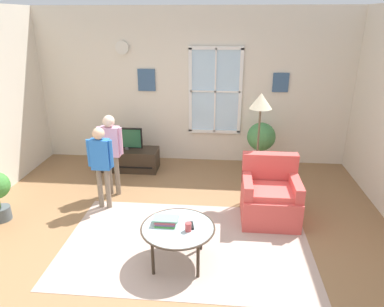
{
  "coord_description": "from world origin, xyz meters",
  "views": [
    {
      "loc": [
        0.58,
        -3.48,
        2.63
      ],
      "look_at": [
        0.19,
        0.84,
        0.95
      ],
      "focal_mm": 33.03,
      "sensor_mm": 36.0,
      "label": 1
    }
  ],
  "objects_px": {
    "remote_near_books": "(192,225)",
    "potted_plant_by_window": "(261,141)",
    "television": "(126,138)",
    "cup": "(188,227)",
    "floor_lamp": "(260,112)",
    "armchair": "(270,197)",
    "book_stack": "(166,221)",
    "coffee_table": "(178,229)",
    "person_blue_shirt": "(101,159)",
    "person_pink_shirt": "(111,146)",
    "tv_stand": "(128,159)"
  },
  "relations": [
    {
      "from": "cup",
      "to": "person_blue_shirt",
      "type": "distance_m",
      "value": 1.82
    },
    {
      "from": "cup",
      "to": "person_blue_shirt",
      "type": "xyz_separation_m",
      "value": [
        -1.35,
        1.19,
        0.26
      ]
    },
    {
      "from": "tv_stand",
      "to": "armchair",
      "type": "relative_size",
      "value": 1.27
    },
    {
      "from": "book_stack",
      "to": "remote_near_books",
      "type": "bearing_deg",
      "value": -4.05
    },
    {
      "from": "floor_lamp",
      "to": "person_pink_shirt",
      "type": "bearing_deg",
      "value": -177.72
    },
    {
      "from": "book_stack",
      "to": "potted_plant_by_window",
      "type": "relative_size",
      "value": 0.3
    },
    {
      "from": "tv_stand",
      "to": "book_stack",
      "type": "height_order",
      "value": "book_stack"
    },
    {
      "from": "tv_stand",
      "to": "coffee_table",
      "type": "relative_size",
      "value": 1.32
    },
    {
      "from": "coffee_table",
      "to": "person_pink_shirt",
      "type": "height_order",
      "value": "person_pink_shirt"
    },
    {
      "from": "cup",
      "to": "remote_near_books",
      "type": "distance_m",
      "value": 0.1
    },
    {
      "from": "television",
      "to": "person_blue_shirt",
      "type": "relative_size",
      "value": 0.47
    },
    {
      "from": "person_pink_shirt",
      "to": "potted_plant_by_window",
      "type": "distance_m",
      "value": 2.61
    },
    {
      "from": "television",
      "to": "floor_lamp",
      "type": "distance_m",
      "value": 2.53
    },
    {
      "from": "person_pink_shirt",
      "to": "potted_plant_by_window",
      "type": "relative_size",
      "value": 1.4
    },
    {
      "from": "television",
      "to": "remote_near_books",
      "type": "xyz_separation_m",
      "value": [
        1.4,
        -2.51,
        -0.13
      ]
    },
    {
      "from": "television",
      "to": "remote_near_books",
      "type": "height_order",
      "value": "television"
    },
    {
      "from": "coffee_table",
      "to": "television",
      "type": "bearing_deg",
      "value": 116.32
    },
    {
      "from": "television",
      "to": "remote_near_books",
      "type": "bearing_deg",
      "value": -60.73
    },
    {
      "from": "book_stack",
      "to": "floor_lamp",
      "type": "height_order",
      "value": "floor_lamp"
    },
    {
      "from": "coffee_table",
      "to": "person_pink_shirt",
      "type": "bearing_deg",
      "value": 128.01
    },
    {
      "from": "cup",
      "to": "person_blue_shirt",
      "type": "bearing_deg",
      "value": 138.54
    },
    {
      "from": "coffee_table",
      "to": "potted_plant_by_window",
      "type": "bearing_deg",
      "value": 66.69
    },
    {
      "from": "book_stack",
      "to": "cup",
      "type": "height_order",
      "value": "cup"
    },
    {
      "from": "coffee_table",
      "to": "potted_plant_by_window",
      "type": "xyz_separation_m",
      "value": [
        1.14,
        2.65,
        0.15
      ]
    },
    {
      "from": "coffee_table",
      "to": "book_stack",
      "type": "height_order",
      "value": "book_stack"
    },
    {
      "from": "remote_near_books",
      "to": "person_blue_shirt",
      "type": "xyz_separation_m",
      "value": [
        -1.38,
        1.1,
        0.3
      ]
    },
    {
      "from": "book_stack",
      "to": "cup",
      "type": "distance_m",
      "value": 0.29
    },
    {
      "from": "remote_near_books",
      "to": "person_pink_shirt",
      "type": "height_order",
      "value": "person_pink_shirt"
    },
    {
      "from": "remote_near_books",
      "to": "potted_plant_by_window",
      "type": "relative_size",
      "value": 0.15
    },
    {
      "from": "coffee_table",
      "to": "floor_lamp",
      "type": "bearing_deg",
      "value": 59.08
    },
    {
      "from": "armchair",
      "to": "book_stack",
      "type": "distance_m",
      "value": 1.63
    },
    {
      "from": "remote_near_books",
      "to": "book_stack",
      "type": "bearing_deg",
      "value": 175.95
    },
    {
      "from": "television",
      "to": "armchair",
      "type": "bearing_deg",
      "value": -31.88
    },
    {
      "from": "armchair",
      "to": "floor_lamp",
      "type": "distance_m",
      "value": 1.21
    },
    {
      "from": "coffee_table",
      "to": "armchair",
      "type": "bearing_deg",
      "value": 42.79
    },
    {
      "from": "television",
      "to": "potted_plant_by_window",
      "type": "height_order",
      "value": "potted_plant_by_window"
    },
    {
      "from": "cup",
      "to": "floor_lamp",
      "type": "relative_size",
      "value": 0.06
    },
    {
      "from": "tv_stand",
      "to": "book_stack",
      "type": "bearing_deg",
      "value": -65.92
    },
    {
      "from": "coffee_table",
      "to": "floor_lamp",
      "type": "distance_m",
      "value": 2.13
    },
    {
      "from": "person_pink_shirt",
      "to": "potted_plant_by_window",
      "type": "xyz_separation_m",
      "value": [
        2.36,
        1.09,
        -0.22
      ]
    },
    {
      "from": "cup",
      "to": "remote_near_books",
      "type": "xyz_separation_m",
      "value": [
        0.03,
        0.09,
        -0.04
      ]
    },
    {
      "from": "cup",
      "to": "tv_stand",
      "type": "bearing_deg",
      "value": 117.89
    },
    {
      "from": "tv_stand",
      "to": "person_blue_shirt",
      "type": "distance_m",
      "value": 1.52
    },
    {
      "from": "remote_near_books",
      "to": "potted_plant_by_window",
      "type": "bearing_deg",
      "value": 69.29
    },
    {
      "from": "cup",
      "to": "person_pink_shirt",
      "type": "bearing_deg",
      "value": 129.6
    },
    {
      "from": "armchair",
      "to": "cup",
      "type": "distance_m",
      "value": 1.51
    },
    {
      "from": "armchair",
      "to": "coffee_table",
      "type": "height_order",
      "value": "armchair"
    },
    {
      "from": "tv_stand",
      "to": "armchair",
      "type": "height_order",
      "value": "armchair"
    },
    {
      "from": "tv_stand",
      "to": "potted_plant_by_window",
      "type": "height_order",
      "value": "potted_plant_by_window"
    },
    {
      "from": "coffee_table",
      "to": "book_stack",
      "type": "relative_size",
      "value": 3.0
    }
  ]
}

